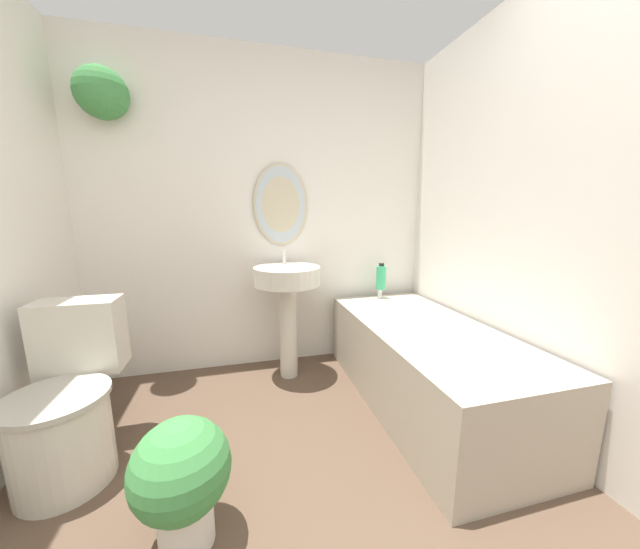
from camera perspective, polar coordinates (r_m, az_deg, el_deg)
The scene contains 7 objects.
wall_back at distance 2.57m, azimuth -11.34°, elevation 11.45°, with size 2.72×0.31×2.40m.
wall_right at distance 2.12m, azimuth 33.11°, elevation 8.56°, with size 0.06×2.33×2.40m.
toilet at distance 2.01m, azimuth -38.21°, elevation -17.78°, with size 0.42×0.61×0.79m.
pedestal_sink at distance 2.36m, azimuth -5.78°, elevation -3.20°, with size 0.48×0.48×0.94m.
bathtub at distance 2.25m, azimuth 18.13°, elevation -14.63°, with size 0.74×1.60×0.60m.
shampoo_bottle at distance 2.70m, azimuth 10.80°, elevation -0.45°, with size 0.08×0.08×0.22m.
potted_plant at distance 1.46m, azimuth -23.35°, elevation -29.98°, with size 0.35×0.35×0.50m.
Camera 1 is at (-0.22, -0.34, 1.22)m, focal length 18.00 mm.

